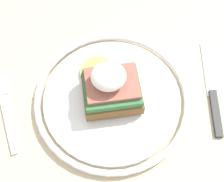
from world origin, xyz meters
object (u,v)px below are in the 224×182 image
plate (112,99)px  fork (5,109)px  sandwich (111,87)px  knife (213,94)px

plate → fork: size_ratio=1.78×
sandwich → knife: 0.18m
sandwich → knife: sandwich is taller
fork → plate: bearing=-2.7°
plate → knife: plate is taller
sandwich → fork: (-0.17, 0.01, -0.04)m
fork → sandwich: bearing=-1.9°
sandwich → fork: size_ratio=0.81×
knife → plate: bearing=175.3°
plate → knife: 0.17m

